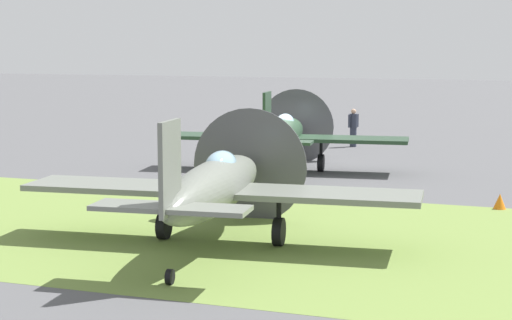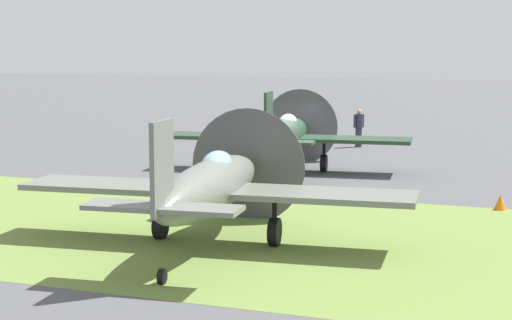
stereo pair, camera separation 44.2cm
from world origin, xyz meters
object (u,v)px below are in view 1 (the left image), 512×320
Objects in this scene: airplane_lead at (283,135)px; airplane_wingman at (216,186)px; runway_marker_cone at (500,201)px; ground_crew_chief at (353,127)px.

airplane_lead is 0.97× the size of airplane_wingman.
airplane_lead is at bearing 93.92° from airplane_wingman.
runway_marker_cone is at bearing -37.72° from airplane_lead.
airplane_wingman is at bearing -144.69° from ground_crew_chief.
airplane_lead is 9.25m from runway_marker_cone.
airplane_lead is 20.81× the size of runway_marker_cone.
runway_marker_cone is (7.08, -12.82, -0.69)m from ground_crew_chief.
airplane_wingman is 5.48× the size of ground_crew_chief.
runway_marker_cone is (6.02, 6.66, -1.19)m from airplane_wingman.
runway_marker_cone is (7.91, -4.66, -1.14)m from airplane_lead.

